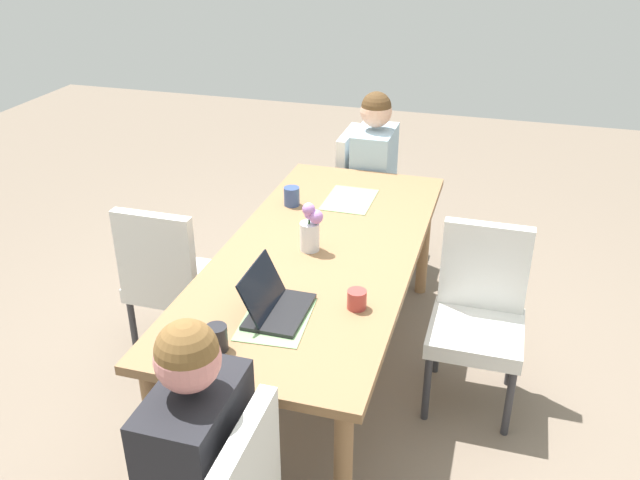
{
  "coord_description": "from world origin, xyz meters",
  "views": [
    {
      "loc": [
        2.74,
        0.8,
        2.27
      ],
      "look_at": [
        0.0,
        0.0,
        0.81
      ],
      "focal_mm": 37.67,
      "sensor_mm": 36.0,
      "label": 1
    }
  ],
  "objects": [
    {
      "name": "flower_vase",
      "position": [
        0.02,
        -0.04,
        0.88
      ],
      "size": [
        0.09,
        0.11,
        0.25
      ],
      "color": "silver",
      "rests_on": "dining_table"
    },
    {
      "name": "coffee_mug_near_right",
      "position": [
        -0.46,
        -0.3,
        0.81
      ],
      "size": [
        0.09,
        0.09,
        0.1
      ],
      "primitive_type": "cylinder",
      "color": "#33477A",
      "rests_on": "dining_table"
    },
    {
      "name": "placemat_head_left_left_mid",
      "position": [
        -0.61,
        -0.01,
        0.76
      ],
      "size": [
        0.36,
        0.26,
        0.0
      ],
      "primitive_type": "cube",
      "rotation": [
        0.0,
        0.0,
        -0.01
      ],
      "color": "#7FAD70",
      "rests_on": "dining_table"
    },
    {
      "name": "laptop_head_right_left_near",
      "position": [
        0.59,
        -0.03,
        0.8
      ],
      "size": [
        0.32,
        0.22,
        0.2
      ],
      "color": "black",
      "rests_on": "dining_table"
    },
    {
      "name": "dining_table",
      "position": [
        0.0,
        0.0,
        0.68
      ],
      "size": [
        2.16,
        0.92,
        0.76
      ],
      "color": "olive",
      "rests_on": "ground_plane"
    },
    {
      "name": "chair_far_right_near",
      "position": [
        -0.09,
        0.77,
        0.5
      ],
      "size": [
        0.44,
        0.44,
        0.9
      ],
      "color": "silver",
      "rests_on": "ground_plane"
    },
    {
      "name": "placemat_head_right_left_near",
      "position": [
        0.63,
        -0.0,
        0.76
      ],
      "size": [
        0.38,
        0.29,
        0.0
      ],
      "primitive_type": "cube",
      "rotation": [
        0.0,
        0.0,
        3.22
      ],
      "color": "#7FAD70",
      "rests_on": "dining_table"
    },
    {
      "name": "ground_plane",
      "position": [
        0.0,
        0.0,
        0.0
      ],
      "size": [
        10.0,
        10.0,
        0.0
      ],
      "primitive_type": "plane",
      "color": "#756656"
    },
    {
      "name": "chair_head_left_left_mid",
      "position": [
        -1.36,
        -0.09,
        0.5
      ],
      "size": [
        0.44,
        0.44,
        0.9
      ],
      "color": "silver",
      "rests_on": "ground_plane"
    },
    {
      "name": "chair_near_left_far",
      "position": [
        0.03,
        -0.82,
        0.5
      ],
      "size": [
        0.44,
        0.44,
        0.9
      ],
      "color": "silver",
      "rests_on": "ground_plane"
    },
    {
      "name": "coffee_mug_centre_left",
      "position": [
        0.45,
        0.29,
        0.8
      ],
      "size": [
        0.08,
        0.08,
        0.08
      ],
      "primitive_type": "cylinder",
      "color": "#AD3D38",
      "rests_on": "dining_table"
    },
    {
      "name": "person_head_left_left_mid",
      "position": [
        -1.3,
        -0.01,
        0.53
      ],
      "size": [
        0.4,
        0.36,
        1.19
      ],
      "color": "#2D2D33",
      "rests_on": "ground_plane"
    },
    {
      "name": "coffee_mug_near_left",
      "position": [
        0.88,
        -0.14,
        0.81
      ],
      "size": [
        0.08,
        0.08,
        0.1
      ],
      "primitive_type": "cylinder",
      "color": "#232328",
      "rests_on": "dining_table"
    }
  ]
}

